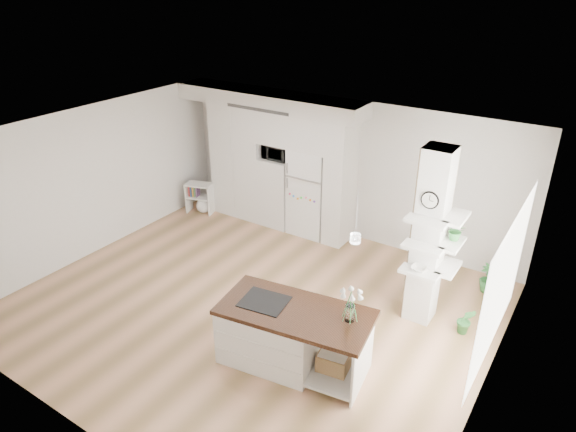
# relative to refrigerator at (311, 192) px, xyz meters

# --- Properties ---
(floor) EXTENTS (7.00, 6.00, 0.01)m
(floor) POSITION_rel_refrigerator_xyz_m (0.53, -2.68, -0.88)
(floor) COLOR tan
(floor) RESTS_ON ground
(room) EXTENTS (7.04, 6.04, 2.72)m
(room) POSITION_rel_refrigerator_xyz_m (0.53, -2.68, 0.98)
(room) COLOR white
(room) RESTS_ON ground
(cabinet_wall) EXTENTS (4.00, 0.71, 2.70)m
(cabinet_wall) POSITION_rel_refrigerator_xyz_m (-0.92, -0.01, 0.63)
(cabinet_wall) COLOR white
(cabinet_wall) RESTS_ON floor
(refrigerator) EXTENTS (0.78, 0.69, 1.75)m
(refrigerator) POSITION_rel_refrigerator_xyz_m (0.00, 0.00, 0.00)
(refrigerator) COLOR white
(refrigerator) RESTS_ON floor
(column) EXTENTS (0.69, 0.90, 2.70)m
(column) POSITION_rel_refrigerator_xyz_m (2.90, -1.55, 0.48)
(column) COLOR silver
(column) RESTS_ON floor
(window) EXTENTS (0.00, 2.40, 2.40)m
(window) POSITION_rel_refrigerator_xyz_m (4.00, -2.38, 0.62)
(window) COLOR white
(window) RESTS_ON room
(pendant_light) EXTENTS (0.12, 0.12, 0.10)m
(pendant_light) POSITION_rel_refrigerator_xyz_m (2.23, -2.53, 1.24)
(pendant_light) COLOR white
(pendant_light) RESTS_ON room
(kitchen_island) EXTENTS (2.09, 1.21, 1.46)m
(kitchen_island) POSITION_rel_refrigerator_xyz_m (1.59, -3.46, -0.41)
(kitchen_island) COLOR white
(kitchen_island) RESTS_ON floor
(bookshelf) EXTENTS (0.63, 0.48, 0.66)m
(bookshelf) POSITION_rel_refrigerator_xyz_m (-2.45, -0.52, -0.58)
(bookshelf) COLOR white
(bookshelf) RESTS_ON floor
(floor_plant_a) EXTENTS (0.28, 0.24, 0.45)m
(floor_plant_a) POSITION_rel_refrigerator_xyz_m (3.52, -1.53, -0.65)
(floor_plant_a) COLOR #317A36
(floor_plant_a) RESTS_ON floor
(floor_plant_b) EXTENTS (0.32, 0.32, 0.50)m
(floor_plant_b) POSITION_rel_refrigerator_xyz_m (3.52, -0.24, -0.62)
(floor_plant_b) COLOR #317A36
(floor_plant_b) RESTS_ON floor
(microwave) EXTENTS (0.54, 0.37, 0.30)m
(microwave) POSITION_rel_refrigerator_xyz_m (-0.75, -0.06, 0.69)
(microwave) COLOR #2D2D2D
(microwave) RESTS_ON cabinet_wall
(shelf_plant) EXTENTS (0.27, 0.23, 0.30)m
(shelf_plant) POSITION_rel_refrigerator_xyz_m (3.15, -1.38, 0.65)
(shelf_plant) COLOR #317A36
(shelf_plant) RESTS_ON column
(decor_bowl) EXTENTS (0.22, 0.22, 0.05)m
(decor_bowl) POSITION_rel_refrigerator_xyz_m (2.82, -1.78, 0.13)
(decor_bowl) COLOR white
(decor_bowl) RESTS_ON column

